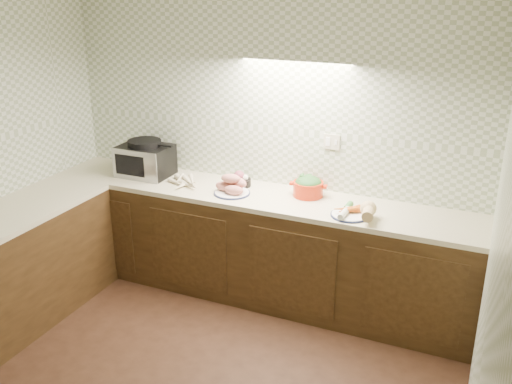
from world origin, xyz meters
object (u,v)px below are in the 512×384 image
at_px(sweet_potato_plate, 232,186).
at_px(dutch_oven, 308,186).
at_px(parsnip_pile, 182,181).
at_px(veg_plate, 358,211).
at_px(onion_bowl, 241,180).
at_px(toaster_oven, 145,159).

bearing_deg(sweet_potato_plate, dutch_oven, 18.34).
bearing_deg(parsnip_pile, veg_plate, -3.50).
height_order(parsnip_pile, sweet_potato_plate, sweet_potato_plate).
xyz_separation_m(sweet_potato_plate, dutch_oven, (0.58, 0.19, 0.02)).
distance_m(onion_bowl, dutch_oven, 0.59).
relative_size(sweet_potato_plate, veg_plate, 0.92).
relative_size(parsnip_pile, onion_bowl, 2.01).
distance_m(toaster_oven, parsnip_pile, 0.43).
height_order(dutch_oven, veg_plate, dutch_oven).
distance_m(toaster_oven, veg_plate, 1.95).
bearing_deg(sweet_potato_plate, onion_bowl, 94.76).
bearing_deg(toaster_oven, dutch_oven, 2.77).
bearing_deg(parsnip_pile, dutch_oven, 8.31).
relative_size(onion_bowl, dutch_oven, 0.55).
bearing_deg(onion_bowl, parsnip_pile, -162.23).
bearing_deg(toaster_oven, onion_bowl, 4.80).
bearing_deg(dutch_oven, parsnip_pile, -178.53).
bearing_deg(onion_bowl, sweet_potato_plate, -85.24).
xyz_separation_m(parsnip_pile, dutch_oven, (1.07, 0.16, 0.05)).
relative_size(dutch_oven, veg_plate, 0.92).
distance_m(toaster_oven, sweet_potato_plate, 0.91).
bearing_deg(sweet_potato_plate, veg_plate, -3.22).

